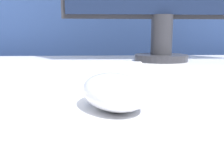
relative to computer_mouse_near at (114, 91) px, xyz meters
name	(u,v)px	position (x,y,z in m)	size (l,w,h in m)	color
partition_panel	(107,74)	(0.03, 0.87, -0.11)	(5.00, 0.03, 1.29)	navy
computer_mouse_near	(114,91)	(0.00, 0.00, 0.00)	(0.09, 0.12, 0.04)	silver
keyboard	(47,71)	(-0.11, 0.23, -0.01)	(0.40, 0.16, 0.02)	white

